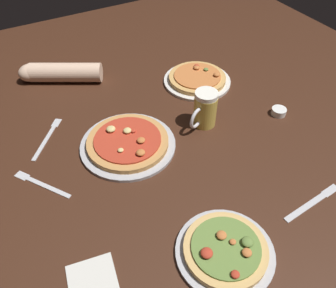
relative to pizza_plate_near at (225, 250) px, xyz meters
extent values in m
cube|color=#3D2114|center=(0.06, 0.41, -0.03)|extent=(2.40, 2.40, 0.03)
cylinder|color=#B2B2B7|center=(0.00, 0.00, -0.01)|extent=(0.26, 0.26, 0.01)
cylinder|color=tan|center=(0.00, 0.00, 0.00)|extent=(0.22, 0.22, 0.02)
cylinder|color=olive|center=(0.00, 0.00, 0.02)|extent=(0.18, 0.18, 0.01)
ellipsoid|color=olive|center=(0.05, -0.02, 0.03)|extent=(0.03, 0.03, 0.02)
ellipsoid|color=#C67038|center=(0.02, 0.00, 0.02)|extent=(0.02, 0.02, 0.01)
ellipsoid|color=#B73823|center=(-0.03, -0.07, 0.02)|extent=(0.02, 0.02, 0.01)
ellipsoid|color=#C67038|center=(0.01, 0.03, 0.03)|extent=(0.03, 0.03, 0.01)
ellipsoid|color=#C67038|center=(0.03, -0.04, 0.03)|extent=(0.03, 0.03, 0.01)
ellipsoid|color=#B73823|center=(-0.06, 0.01, 0.03)|extent=(0.03, 0.03, 0.02)
cylinder|color=silver|center=(0.36, 0.70, -0.01)|extent=(0.28, 0.28, 0.01)
cylinder|color=tan|center=(0.36, 0.70, 0.00)|extent=(0.24, 0.24, 0.02)
cylinder|color=#C67038|center=(0.36, 0.70, 0.02)|extent=(0.20, 0.20, 0.01)
ellipsoid|color=#B73823|center=(0.39, 0.76, 0.03)|extent=(0.02, 0.02, 0.01)
ellipsoid|color=olive|center=(0.41, 0.72, 0.02)|extent=(0.02, 0.02, 0.01)
ellipsoid|color=#C67038|center=(0.43, 0.66, 0.03)|extent=(0.03, 0.03, 0.01)
ellipsoid|color=#C67038|center=(0.39, 0.74, 0.03)|extent=(0.03, 0.03, 0.01)
cylinder|color=#B2B2B7|center=(-0.05, 0.49, -0.01)|extent=(0.33, 0.33, 0.01)
cylinder|color=tan|center=(-0.05, 0.49, 0.00)|extent=(0.28, 0.28, 0.02)
cylinder|color=#B73823|center=(-0.05, 0.49, 0.02)|extent=(0.23, 0.23, 0.01)
ellipsoid|color=#DBC67A|center=(-0.04, 0.52, 0.03)|extent=(0.03, 0.03, 0.01)
ellipsoid|color=#DBC67A|center=(-0.09, 0.55, 0.03)|extent=(0.03, 0.03, 0.02)
ellipsoid|color=#C67038|center=(-0.05, 0.40, 0.03)|extent=(0.03, 0.03, 0.01)
ellipsoid|color=#C67038|center=(-0.02, 0.45, 0.03)|extent=(0.03, 0.03, 0.01)
ellipsoid|color=#B73823|center=(-0.02, 0.51, 0.02)|extent=(0.02, 0.02, 0.01)
ellipsoid|color=#DBC67A|center=(-0.10, 0.45, 0.02)|extent=(0.02, 0.02, 0.01)
cylinder|color=gold|center=(0.24, 0.47, 0.04)|extent=(0.08, 0.08, 0.12)
cylinder|color=white|center=(0.24, 0.47, 0.11)|extent=(0.08, 0.08, 0.02)
torus|color=silver|center=(0.19, 0.44, 0.04)|extent=(0.08, 0.04, 0.08)
cylinder|color=white|center=(0.52, 0.37, 0.00)|extent=(0.06, 0.06, 0.03)
cube|color=silver|center=(-0.33, 0.09, -0.01)|extent=(0.14, 0.15, 0.01)
cube|color=silver|center=(-0.30, 0.65, -0.01)|extent=(0.12, 0.15, 0.01)
cube|color=silver|center=(-0.24, 0.73, -0.01)|extent=(0.05, 0.05, 0.00)
cube|color=silver|center=(0.30, 0.00, -0.01)|extent=(0.18, 0.03, 0.01)
cube|color=silver|center=(0.40, 0.01, -0.01)|extent=(0.06, 0.03, 0.00)
cube|color=silver|center=(-0.35, 0.45, -0.01)|extent=(0.11, 0.15, 0.01)
cube|color=silver|center=(-0.41, 0.53, -0.01)|extent=(0.05, 0.05, 0.00)
cylinder|color=beige|center=(-0.12, 0.98, 0.02)|extent=(0.30, 0.22, 0.08)
ellipsoid|color=beige|center=(-0.25, 1.06, 0.02)|extent=(0.10, 0.08, 0.07)
camera|label=1|loc=(-0.35, -0.32, 0.82)|focal=36.79mm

